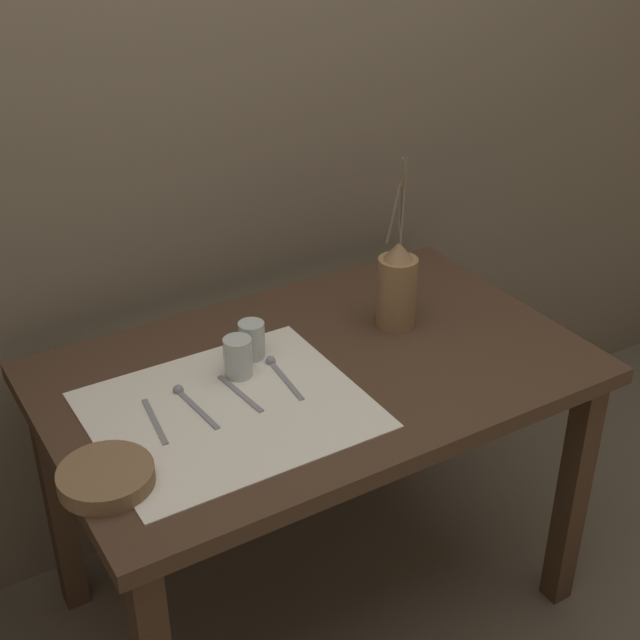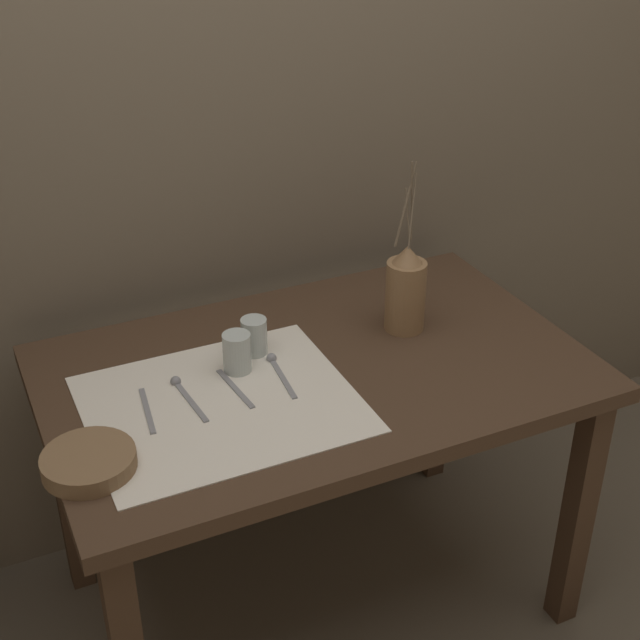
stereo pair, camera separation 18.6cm
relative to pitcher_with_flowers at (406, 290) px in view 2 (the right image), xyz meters
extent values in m
plane|color=brown|center=(-0.27, -0.07, -0.85)|extent=(12.00, 12.00, 0.00)
cube|color=#6B5E4C|center=(-0.27, 0.43, 0.35)|extent=(7.00, 0.06, 2.40)
cube|color=#422D1E|center=(-0.27, -0.07, -0.13)|extent=(1.24, 0.78, 0.04)
cube|color=#422D1E|center=(0.29, -0.40, -0.50)|extent=(0.06, 0.06, 0.70)
cube|color=#422D1E|center=(-0.83, 0.26, -0.50)|extent=(0.06, 0.06, 0.70)
cube|color=#422D1E|center=(0.29, 0.26, -0.50)|extent=(0.06, 0.06, 0.70)
cube|color=silver|center=(-0.52, -0.12, -0.10)|extent=(0.57, 0.49, 0.00)
cylinder|color=olive|center=(0.00, 0.00, -0.02)|extent=(0.10, 0.10, 0.18)
cone|color=olive|center=(0.00, 0.00, 0.10)|extent=(0.07, 0.07, 0.04)
cylinder|color=brown|center=(0.00, 0.00, 0.21)|extent=(0.04, 0.04, 0.17)
cylinder|color=brown|center=(0.01, 0.01, 0.23)|extent=(0.03, 0.03, 0.21)
cylinder|color=brown|center=(-0.02, 0.01, 0.19)|extent=(0.04, 0.01, 0.14)
cylinder|color=brown|center=(-0.01, 0.01, 0.22)|extent=(0.05, 0.01, 0.20)
cylinder|color=brown|center=(0.00, 0.01, 0.19)|extent=(0.01, 0.04, 0.13)
cylinder|color=brown|center=(-0.83, -0.22, -0.09)|extent=(0.18, 0.18, 0.04)
cylinder|color=#B7C1BC|center=(-0.44, -0.01, -0.06)|extent=(0.06, 0.06, 0.09)
cylinder|color=#B7C1BC|center=(-0.38, 0.04, -0.06)|extent=(0.06, 0.06, 0.09)
cube|color=gray|center=(-0.68, -0.08, -0.10)|extent=(0.03, 0.17, 0.00)
cube|color=gray|center=(-0.58, -0.09, -0.10)|extent=(0.03, 0.17, 0.00)
sphere|color=gray|center=(-0.59, 0.00, -0.10)|extent=(0.02, 0.02, 0.02)
cube|color=gray|center=(-0.48, -0.08, -0.10)|extent=(0.03, 0.17, 0.00)
cube|color=gray|center=(-0.36, -0.09, -0.10)|extent=(0.03, 0.17, 0.00)
sphere|color=gray|center=(-0.36, 0.00, -0.10)|extent=(0.02, 0.02, 0.02)
camera|label=1|loc=(-1.16, -1.56, 1.00)|focal=50.00mm
camera|label=2|loc=(-1.00, -1.65, 1.00)|focal=50.00mm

